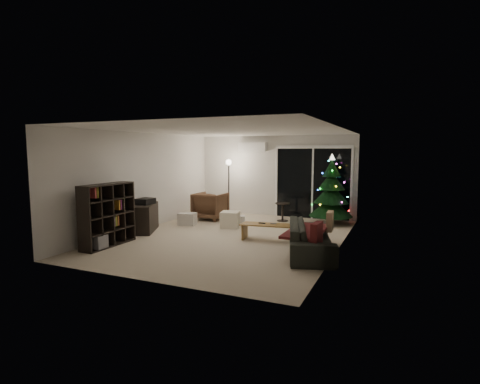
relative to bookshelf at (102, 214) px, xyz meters
The scene contains 18 objects.
room 4.26m from the bookshelf, 50.36° to the left, with size 6.50×7.51×2.60m.
bookshelf is the anchor object (origin of this frame).
media_cabinet 1.53m from the bookshelf, 90.00° to the left, with size 0.42×1.11×0.70m, color black.
stereo 1.50m from the bookshelf, 90.00° to the left, with size 0.35×0.42×0.15m, color black.
armchair 3.72m from the bookshelf, 79.03° to the left, with size 0.86×0.88×0.80m, color brown.
ottoman 3.31m from the bookshelf, 57.54° to the left, with size 0.47×0.47×0.43m, color beige.
cardboard_box_a 2.73m from the bookshelf, 78.85° to the left, with size 0.46×0.35×0.33m, color silver.
cardboard_box_b 3.71m from the bookshelf, 60.42° to the left, with size 0.36×0.27×0.25m, color silver.
side_table 5.05m from the bookshelf, 56.68° to the left, with size 0.43×0.43×0.53m, color black.
floor_lamp 4.50m from the bookshelf, 77.72° to the left, with size 0.27×0.27×1.70m, color black.
sofa 4.46m from the bookshelf, 14.68° to the left, with size 2.12×0.83×0.62m, color black.
sofa_throw 4.35m from the bookshelf, 15.01° to the left, with size 0.66×1.52×0.05m, color #3E1410.
cushion_a 4.89m from the bookshelf, 21.33° to the left, with size 0.12×0.41×0.41m, color tan.
cushion_b 4.58m from the bookshelf, ahead, with size 0.12×0.41×0.41m, color #3E1410.
coffee_table 3.67m from the bookshelf, 29.31° to the left, with size 1.22×0.43×0.39m, color olive, non-canonical shape.
remote_a 3.52m from the bookshelf, 30.51° to the left, with size 0.15×0.05×0.02m, color black.
remote_b 3.76m from the bookshelf, 29.23° to the left, with size 0.14×0.04×0.02m, color slate.
christmas_tree 6.01m from the bookshelf, 46.71° to the left, with size 1.21×1.21×1.95m, color black.
Camera 1 is at (3.67, -7.87, 2.04)m, focal length 28.00 mm.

